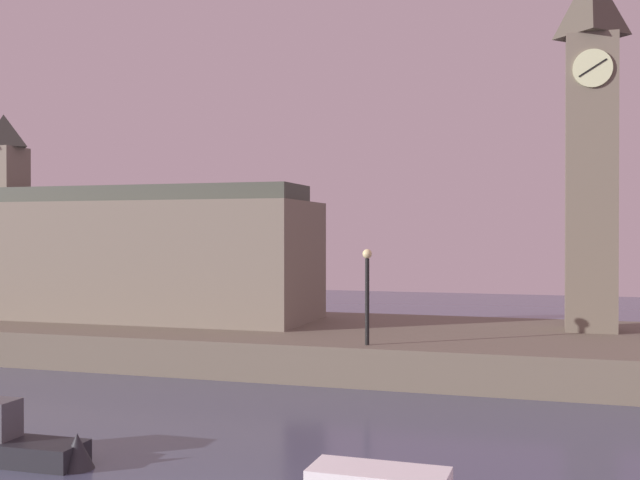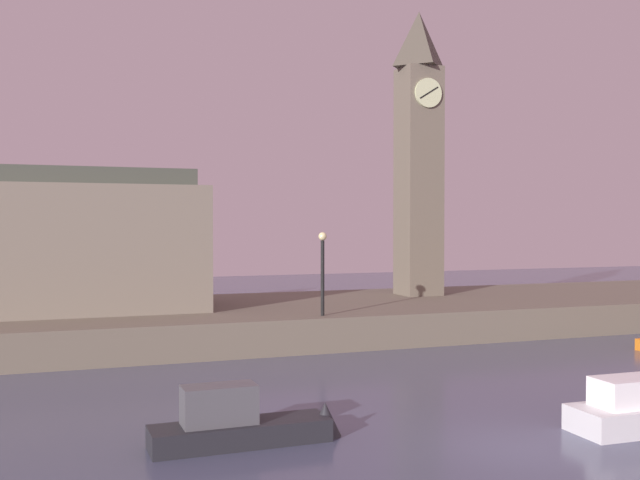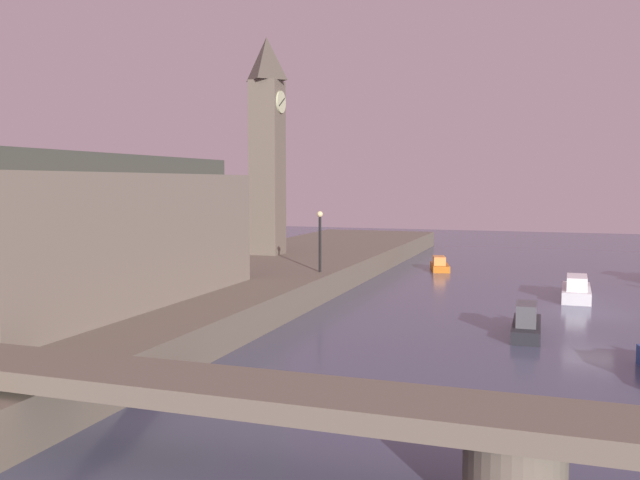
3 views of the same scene
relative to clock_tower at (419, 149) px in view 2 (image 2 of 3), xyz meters
name	(u,v)px [view 2 (image 2 of 3)]	position (x,y,z in m)	size (l,w,h in m)	color
ground_plane	(528,451)	(-8.43, -21.86, -9.65)	(120.00, 120.00, 0.00)	#474C66
far_embankment	(284,319)	(-8.43, -1.86, -8.90)	(70.00, 12.00, 1.50)	#6B6051
clock_tower	(419,149)	(0.00, 0.00, 0.00)	(2.31, 2.36, 15.77)	#6B6051
streetlamp	(323,263)	(-8.25, -6.93, -5.87)	(0.36, 0.36, 3.62)	black
boat_barge_dark	(255,424)	(-14.46, -18.99, -9.17)	(5.04, 1.29, 1.78)	#232328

